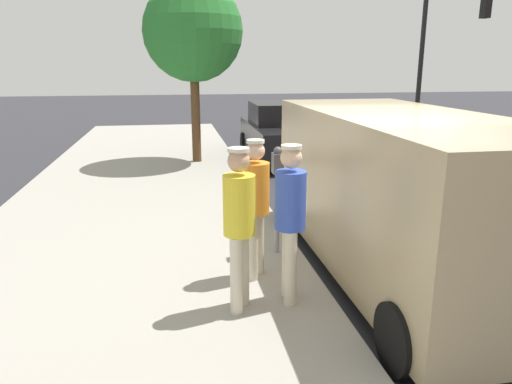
{
  "coord_description": "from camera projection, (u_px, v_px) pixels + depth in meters",
  "views": [
    {
      "loc": [
        2.75,
        5.69,
        2.75
      ],
      "look_at": [
        1.65,
        -0.59,
        1.05
      ],
      "focal_mm": 33.78,
      "sensor_mm": 36.0,
      "label": 1
    }
  ],
  "objects": [
    {
      "name": "parked_sedan_behind",
      "position": [
        281.0,
        134.0,
        14.14
      ],
      "size": [
        2.0,
        4.43,
        1.65
      ],
      "color": "black",
      "rests_on": "ground"
    },
    {
      "name": "pedestrian_in_blue",
      "position": [
        290.0,
        213.0,
        5.23
      ],
      "size": [
        0.34,
        0.36,
        1.78
      ],
      "color": "beige",
      "rests_on": "sidewalk_slab"
    },
    {
      "name": "pedestrian_in_yellow",
      "position": [
        239.0,
        219.0,
        5.04
      ],
      "size": [
        0.34,
        0.34,
        1.78
      ],
      "color": "beige",
      "rests_on": "sidewalk_slab"
    },
    {
      "name": "traffic_light_corner",
      "position": [
        446.0,
        41.0,
        16.32
      ],
      "size": [
        2.48,
        0.42,
        5.2
      ],
      "color": "black",
      "rests_on": "ground"
    },
    {
      "name": "pedestrian_in_orange",
      "position": [
        255.0,
        200.0,
        5.85
      ],
      "size": [
        0.34,
        0.34,
        1.74
      ],
      "color": "beige",
      "rests_on": "sidewalk_slab"
    },
    {
      "name": "sidewalk_slab",
      "position": [
        118.0,
        286.0,
        5.98
      ],
      "size": [
        5.0,
        32.0,
        0.15
      ],
      "primitive_type": "cube",
      "color": "#9E998E",
      "rests_on": "ground"
    },
    {
      "name": "ground_plane",
      "position": [
        382.0,
        272.0,
        6.58
      ],
      "size": [
        80.0,
        80.0,
        0.0
      ],
      "primitive_type": "plane",
      "color": "#2D2D33"
    },
    {
      "name": "parking_meter_near",
      "position": [
        277.0,
        182.0,
        6.62
      ],
      "size": [
        0.14,
        0.18,
        1.52
      ],
      "color": "gray",
      "rests_on": "sidewalk_slab"
    },
    {
      "name": "parked_van",
      "position": [
        401.0,
        191.0,
        6.25
      ],
      "size": [
        2.14,
        5.21,
        2.15
      ],
      "color": "tan",
      "rests_on": "ground"
    },
    {
      "name": "street_tree",
      "position": [
        193.0,
        32.0,
        12.43
      ],
      "size": [
        2.6,
        2.6,
        4.72
      ],
      "color": "brown",
      "rests_on": "sidewalk_slab"
    }
  ]
}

